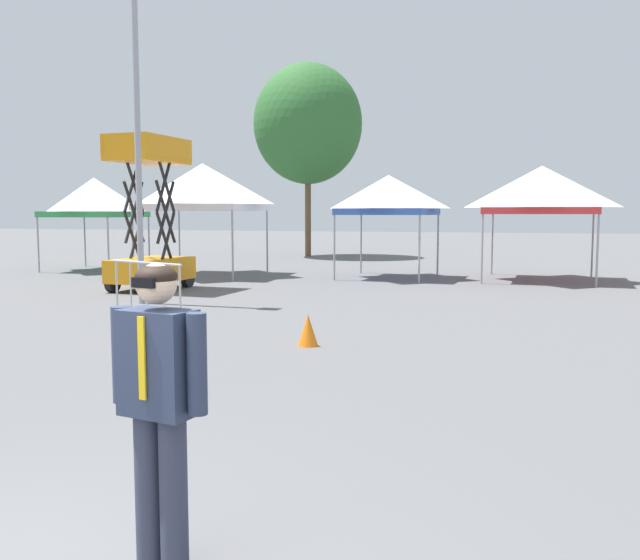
% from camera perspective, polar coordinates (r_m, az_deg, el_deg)
% --- Properties ---
extents(canopy_tent_left_of_center, '(2.95, 2.95, 3.29)m').
position_cam_1_polar(canopy_tent_left_of_center, '(25.67, -18.32, 6.56)').
color(canopy_tent_left_of_center, '#9E9EA3').
rests_on(canopy_tent_left_of_center, ground).
extents(canopy_tent_center, '(3.64, 3.64, 3.65)m').
position_cam_1_polar(canopy_tent_center, '(22.70, -9.77, 7.65)').
color(canopy_tent_center, '#9E9EA3').
rests_on(canopy_tent_center, ground).
extents(canopy_tent_behind_center, '(2.97, 2.97, 3.23)m').
position_cam_1_polar(canopy_tent_behind_center, '(21.64, 5.73, 7.06)').
color(canopy_tent_behind_center, '#9E9EA3').
rests_on(canopy_tent_behind_center, ground).
extents(canopy_tent_right_of_center, '(3.40, 3.40, 3.46)m').
position_cam_1_polar(canopy_tent_right_of_center, '(21.79, 18.01, 7.15)').
color(canopy_tent_right_of_center, '#9E9EA3').
rests_on(canopy_tent_right_of_center, ground).
extents(scissor_lift, '(1.51, 2.37, 4.03)m').
position_cam_1_polar(scissor_lift, '(18.75, -13.97, 2.91)').
color(scissor_lift, black).
rests_on(scissor_lift, ground).
extents(person_foreground, '(0.64, 0.31, 1.78)m').
position_cam_1_polar(person_foreground, '(4.00, -13.30, -9.33)').
color(person_foreground, '#33384C').
rests_on(person_foreground, ground).
extents(light_pole_near_lift, '(0.36, 0.36, 7.27)m').
position_cam_1_polar(light_pole_near_lift, '(16.08, -15.03, 13.05)').
color(light_pole_near_lift, '#9E9EA3').
rests_on(light_pole_near_lift, ground).
extents(tree_behind_tents_right, '(5.04, 5.04, 8.94)m').
position_cam_1_polar(tree_behind_tents_right, '(32.50, -1.02, 12.89)').
color(tree_behind_tents_right, brown).
rests_on(tree_behind_tents_right, ground).
extents(crowd_barrier_by_lift, '(1.99, 0.78, 1.08)m').
position_cam_1_polar(crowd_barrier_by_lift, '(14.23, -14.26, 0.21)').
color(crowd_barrier_by_lift, '#B7BABF').
rests_on(crowd_barrier_by_lift, ground).
extents(traffic_cone_lot_center, '(0.32, 0.32, 0.50)m').
position_cam_1_polar(traffic_cone_lot_center, '(10.58, -1.01, -4.20)').
color(traffic_cone_lot_center, orange).
rests_on(traffic_cone_lot_center, ground).
extents(traffic_cone_near_barrier, '(0.32, 0.32, 0.53)m').
position_cam_1_polar(traffic_cone_near_barrier, '(11.19, -15.47, -3.77)').
color(traffic_cone_near_barrier, orange).
rests_on(traffic_cone_near_barrier, ground).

